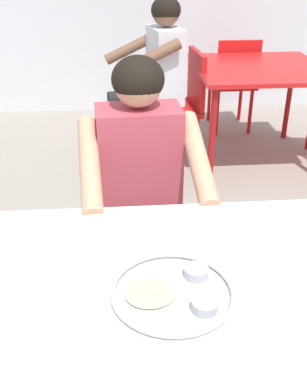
{
  "coord_description": "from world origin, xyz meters",
  "views": [
    {
      "loc": [
        -0.25,
        -1.0,
        1.58
      ],
      "look_at": [
        -0.16,
        0.23,
        0.9
      ],
      "focal_mm": 43.65,
      "sensor_mm": 36.0,
      "label": 1
    }
  ],
  "objects_px": {
    "table_foreground": "(194,303)",
    "diner_foreground": "(142,181)",
    "thali_tray": "(174,292)",
    "chair_red_far": "(234,79)",
    "table_background_red": "(259,77)",
    "patron_background": "(153,70)",
    "chair_foreground": "(138,200)",
    "chair_red_left": "(181,100)"
  },
  "relations": [
    {
      "from": "table_foreground",
      "to": "chair_red_far",
      "type": "distance_m",
      "value": 3.13
    },
    {
      "from": "table_background_red",
      "to": "chair_red_left",
      "type": "distance_m",
      "value": 0.6
    },
    {
      "from": "chair_foreground",
      "to": "chair_red_far",
      "type": "distance_m",
      "value": 2.3
    },
    {
      "from": "diner_foreground",
      "to": "chair_foreground",
      "type": "bearing_deg",
      "value": 92.94
    },
    {
      "from": "thali_tray",
      "to": "patron_background",
      "type": "height_order",
      "value": "patron_background"
    },
    {
      "from": "chair_red_far",
      "to": "patron_background",
      "type": "distance_m",
      "value": 1.02
    },
    {
      "from": "thali_tray",
      "to": "chair_red_left",
      "type": "xyz_separation_m",
      "value": [
        0.35,
        2.46,
        -0.27
      ]
    },
    {
      "from": "chair_foreground",
      "to": "chair_red_left",
      "type": "bearing_deg",
      "value": 74.99
    },
    {
      "from": "table_background_red",
      "to": "chair_foreground",
      "type": "bearing_deg",
      "value": -123.48
    },
    {
      "from": "chair_red_far",
      "to": "diner_foreground",
      "type": "bearing_deg",
      "value": -111.94
    },
    {
      "from": "chair_foreground",
      "to": "table_background_red",
      "type": "distance_m",
      "value": 1.78
    },
    {
      "from": "table_foreground",
      "to": "table_background_red",
      "type": "distance_m",
      "value": 2.54
    },
    {
      "from": "chair_red_left",
      "to": "patron_background",
      "type": "height_order",
      "value": "patron_background"
    },
    {
      "from": "thali_tray",
      "to": "diner_foreground",
      "type": "height_order",
      "value": "diner_foreground"
    },
    {
      "from": "diner_foreground",
      "to": "patron_background",
      "type": "relative_size",
      "value": 0.97
    },
    {
      "from": "chair_red_left",
      "to": "chair_red_far",
      "type": "bearing_deg",
      "value": 47.72
    },
    {
      "from": "thali_tray",
      "to": "chair_red_left",
      "type": "distance_m",
      "value": 2.5
    },
    {
      "from": "table_foreground",
      "to": "patron_background",
      "type": "relative_size",
      "value": 1.01
    },
    {
      "from": "diner_foreground",
      "to": "chair_red_left",
      "type": "xyz_separation_m",
      "value": [
        0.39,
        1.72,
        -0.22
      ]
    },
    {
      "from": "chair_foreground",
      "to": "patron_background",
      "type": "distance_m",
      "value": 1.49
    },
    {
      "from": "chair_foreground",
      "to": "diner_foreground",
      "type": "xyz_separation_m",
      "value": [
        0.01,
        -0.22,
        0.21
      ]
    },
    {
      "from": "diner_foreground",
      "to": "patron_background",
      "type": "xyz_separation_m",
      "value": [
        0.18,
        1.68,
        0.02
      ]
    },
    {
      "from": "chair_foreground",
      "to": "chair_red_left",
      "type": "distance_m",
      "value": 1.55
    },
    {
      "from": "thali_tray",
      "to": "chair_foreground",
      "type": "relative_size",
      "value": 0.38
    },
    {
      "from": "thali_tray",
      "to": "chair_red_far",
      "type": "height_order",
      "value": "chair_red_far"
    },
    {
      "from": "table_foreground",
      "to": "chair_foreground",
      "type": "height_order",
      "value": "chair_foreground"
    },
    {
      "from": "table_foreground",
      "to": "diner_foreground",
      "type": "xyz_separation_m",
      "value": [
        -0.11,
        0.7,
        0.03
      ]
    },
    {
      "from": "chair_red_far",
      "to": "chair_foreground",
      "type": "bearing_deg",
      "value": -114.27
    },
    {
      "from": "thali_tray",
      "to": "chair_red_left",
      "type": "relative_size",
      "value": 0.39
    },
    {
      "from": "chair_red_left",
      "to": "patron_background",
      "type": "bearing_deg",
      "value": -169.0
    },
    {
      "from": "table_foreground",
      "to": "thali_tray",
      "type": "height_order",
      "value": "thali_tray"
    },
    {
      "from": "table_foreground",
      "to": "chair_foreground",
      "type": "distance_m",
      "value": 0.94
    },
    {
      "from": "thali_tray",
      "to": "diner_foreground",
      "type": "xyz_separation_m",
      "value": [
        -0.04,
        0.74,
        -0.05
      ]
    },
    {
      "from": "patron_background",
      "to": "chair_foreground",
      "type": "bearing_deg",
      "value": -97.35
    },
    {
      "from": "thali_tray",
      "to": "table_background_red",
      "type": "distance_m",
      "value": 2.61
    },
    {
      "from": "chair_red_left",
      "to": "chair_red_far",
      "type": "height_order",
      "value": "chair_red_left"
    },
    {
      "from": "table_background_red",
      "to": "chair_red_far",
      "type": "distance_m",
      "value": 0.65
    },
    {
      "from": "table_background_red",
      "to": "chair_red_left",
      "type": "relative_size",
      "value": 1.11
    },
    {
      "from": "thali_tray",
      "to": "table_background_red",
      "type": "relative_size",
      "value": 0.35
    },
    {
      "from": "table_foreground",
      "to": "diner_foreground",
      "type": "bearing_deg",
      "value": 98.67
    },
    {
      "from": "diner_foreground",
      "to": "chair_red_left",
      "type": "height_order",
      "value": "diner_foreground"
    },
    {
      "from": "diner_foreground",
      "to": "table_background_red",
      "type": "xyz_separation_m",
      "value": [
        0.97,
        1.7,
        -0.05
      ]
    }
  ]
}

